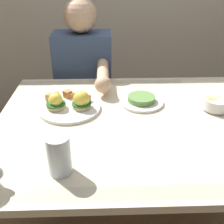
{
  "coord_description": "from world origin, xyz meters",
  "views": [
    {
      "loc": [
        -0.15,
        -0.95,
        1.32
      ],
      "look_at": [
        -0.12,
        0.0,
        0.78
      ],
      "focal_mm": 43.51,
      "sensor_mm": 36.0,
      "label": 1
    }
  ],
  "objects": [
    {
      "name": "side_plate",
      "position": [
        0.02,
        0.15,
        0.75
      ],
      "size": [
        0.2,
        0.2,
        0.04
      ],
      "color": "white",
      "rests_on": "dining_table"
    },
    {
      "name": "eggs_benedict_plate",
      "position": [
        -0.3,
        0.1,
        0.77
      ],
      "size": [
        0.27,
        0.27,
        0.09
      ],
      "color": "white",
      "rests_on": "dining_table"
    },
    {
      "name": "dining_table",
      "position": [
        0.0,
        0.0,
        0.63
      ],
      "size": [
        1.2,
        0.9,
        0.74
      ],
      "color": "beige",
      "rests_on": "ground_plane"
    },
    {
      "name": "diner_person",
      "position": [
        -0.27,
        0.6,
        0.65
      ],
      "size": [
        0.34,
        0.54,
        1.14
      ],
      "color": "#33333D",
      "rests_on": "ground_plane"
    },
    {
      "name": "fruit_bowl",
      "position": [
        0.33,
        0.08,
        0.77
      ],
      "size": [
        0.12,
        0.12,
        0.06
      ],
      "color": "white",
      "rests_on": "dining_table"
    },
    {
      "name": "water_glass_near",
      "position": [
        -0.29,
        -0.3,
        0.8
      ],
      "size": [
        0.07,
        0.07,
        0.13
      ],
      "color": "silver",
      "rests_on": "dining_table"
    }
  ]
}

